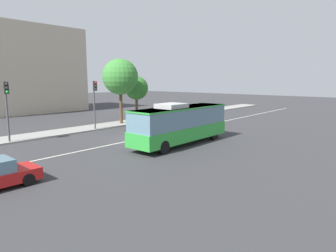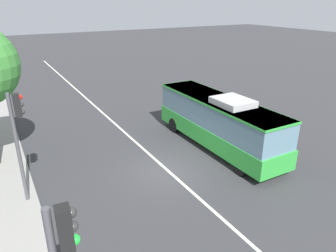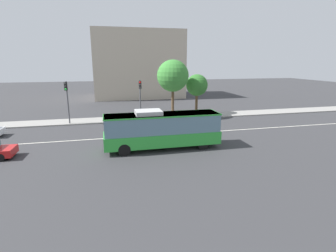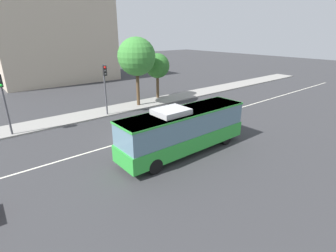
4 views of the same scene
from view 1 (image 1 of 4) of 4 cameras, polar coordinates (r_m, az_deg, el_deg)
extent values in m
plane|color=#333335|center=(26.90, -6.10, -2.59)|extent=(160.00, 160.00, 0.00)
cube|color=gray|center=(33.27, -15.87, -0.53)|extent=(80.00, 3.28, 0.14)
cube|color=silver|center=(26.89, -6.10, -2.58)|extent=(76.00, 0.16, 0.01)
cube|color=green|center=(24.70, 2.46, -1.28)|extent=(10.01, 2.54, 1.10)
cube|color=slate|center=(24.50, 2.48, 1.80)|extent=(9.81, 2.46, 1.58)
cube|color=green|center=(24.42, 2.49, 3.49)|extent=(9.91, 2.51, 0.12)
cube|color=#B2B2B2|center=(23.46, 0.68, 3.87)|extent=(2.21, 1.81, 0.36)
cylinder|color=black|center=(28.11, 4.95, -1.03)|extent=(1.00, 0.30, 1.00)
cylinder|color=black|center=(26.92, 8.77, -1.55)|extent=(1.00, 0.30, 1.00)
cylinder|color=black|center=(23.02, -4.96, -3.27)|extent=(1.00, 0.30, 1.00)
cylinder|color=black|center=(21.54, -0.83, -4.09)|extent=(1.00, 0.30, 1.00)
cylinder|color=black|center=(18.39, -27.10, -7.98)|extent=(0.65, 0.24, 0.64)
cylinder|color=black|center=(16.95, -25.17, -9.24)|extent=(0.65, 0.24, 0.64)
cylinder|color=#47474C|center=(32.33, -13.92, 3.80)|extent=(0.16, 0.16, 5.20)
cube|color=black|center=(31.98, -13.78, 7.44)|extent=(0.33, 0.29, 0.96)
sphere|color=red|center=(31.85, -13.65, 8.01)|extent=(0.22, 0.22, 0.22)
sphere|color=#2D2D2D|center=(31.86, -13.63, 7.44)|extent=(0.22, 0.22, 0.22)
sphere|color=#2D2D2D|center=(31.87, -13.61, 6.86)|extent=(0.22, 0.22, 0.22)
cylinder|color=#47474C|center=(28.27, -28.39, 2.27)|extent=(0.16, 0.16, 5.20)
cube|color=black|center=(27.87, -28.54, 6.42)|extent=(0.34, 0.31, 0.96)
sphere|color=#2D2D2D|center=(27.72, -28.51, 7.08)|extent=(0.22, 0.22, 0.22)
sphere|color=#2D2D2D|center=(27.73, -28.46, 6.42)|extent=(0.22, 0.22, 0.22)
sphere|color=#1ED838|center=(27.74, -28.41, 5.76)|extent=(0.22, 0.22, 0.22)
cylinder|color=#4C3823|center=(39.61, -6.00, 3.37)|extent=(0.36, 0.36, 3.06)
sphere|color=#2D6B28|center=(39.44, -6.06, 7.24)|extent=(3.05, 3.05, 3.05)
cylinder|color=#4C3823|center=(35.94, -8.98, 3.54)|extent=(0.36, 0.36, 4.06)
sphere|color=#387F33|center=(35.79, -9.12, 9.28)|extent=(4.19, 4.19, 4.19)
cube|color=#B7A893|center=(55.17, -26.94, 9.51)|extent=(18.19, 12.84, 13.60)
cube|color=slate|center=(59.40, -18.49, 5.37)|extent=(0.14, 11.48, 1.50)
cube|color=slate|center=(59.31, -18.65, 8.65)|extent=(0.14, 11.48, 1.50)
cube|color=slate|center=(59.41, -18.82, 11.93)|extent=(0.14, 11.48, 1.50)
cube|color=slate|center=(59.71, -18.99, 15.18)|extent=(0.14, 11.48, 1.50)
camera|label=2|loc=(27.34, -40.26, 13.91)|focal=33.93mm
camera|label=3|loc=(15.98, 65.02, 11.41)|focal=27.65mm
camera|label=4|loc=(8.83, 21.22, 26.73)|focal=26.87mm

